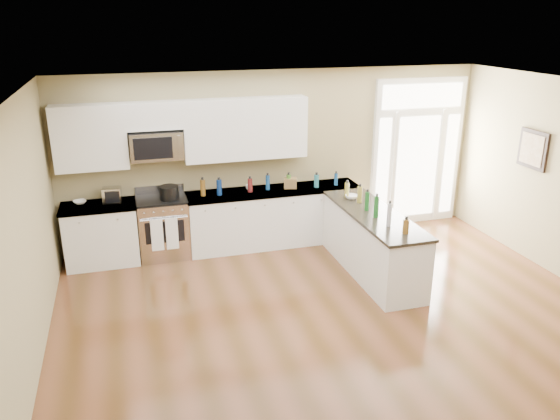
{
  "coord_description": "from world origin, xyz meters",
  "views": [
    {
      "loc": [
        -2.41,
        -4.41,
        3.6
      ],
      "look_at": [
        -0.54,
        2.0,
        1.21
      ],
      "focal_mm": 35.0,
      "sensor_mm": 36.0,
      "label": 1
    }
  ],
  "objects_px": {
    "peninsula_cabinet": "(372,245)",
    "stockpot": "(169,192)",
    "kitchen_range": "(163,227)",
    "toaster_oven": "(112,195)"
  },
  "relations": [
    {
      "from": "peninsula_cabinet",
      "to": "stockpot",
      "type": "distance_m",
      "value": 3.14
    },
    {
      "from": "peninsula_cabinet",
      "to": "toaster_oven",
      "type": "xyz_separation_m",
      "value": [
        -3.58,
        1.52,
        0.62
      ]
    },
    {
      "from": "peninsula_cabinet",
      "to": "stockpot",
      "type": "xyz_separation_m",
      "value": [
        -2.75,
        1.39,
        0.63
      ]
    },
    {
      "from": "peninsula_cabinet",
      "to": "kitchen_range",
      "type": "distance_m",
      "value": 3.22
    },
    {
      "from": "kitchen_range",
      "to": "toaster_oven",
      "type": "bearing_deg",
      "value": 173.86
    },
    {
      "from": "peninsula_cabinet",
      "to": "kitchen_range",
      "type": "relative_size",
      "value": 2.15
    },
    {
      "from": "stockpot",
      "to": "toaster_oven",
      "type": "distance_m",
      "value": 0.85
    },
    {
      "from": "peninsula_cabinet",
      "to": "stockpot",
      "type": "bearing_deg",
      "value": 153.14
    },
    {
      "from": "kitchen_range",
      "to": "stockpot",
      "type": "height_order",
      "value": "stockpot"
    },
    {
      "from": "toaster_oven",
      "to": "peninsula_cabinet",
      "type": "bearing_deg",
      "value": -15.62
    }
  ]
}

